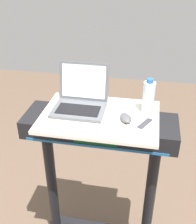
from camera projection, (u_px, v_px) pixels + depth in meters
name	position (u px, v px, depth m)	size (l,w,h in m)	color
desk_board	(100.00, 117.00, 1.63)	(0.67, 0.47, 0.02)	beige
laptop	(81.00, 100.00, 1.67)	(0.30, 0.28, 0.24)	#515459
computer_mouse	(126.00, 118.00, 1.56)	(0.06, 0.10, 0.03)	#4C4C51
water_bottle	(149.00, 97.00, 1.61)	(0.07, 0.07, 0.21)	silver
tv_remote	(145.00, 125.00, 1.51)	(0.11, 0.16, 0.02)	silver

